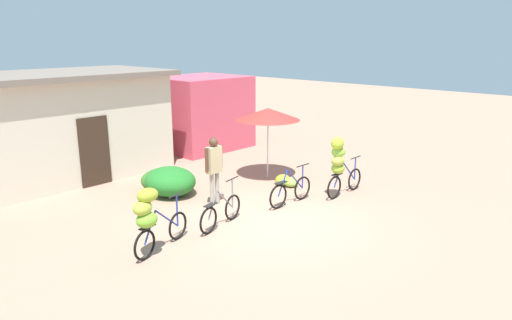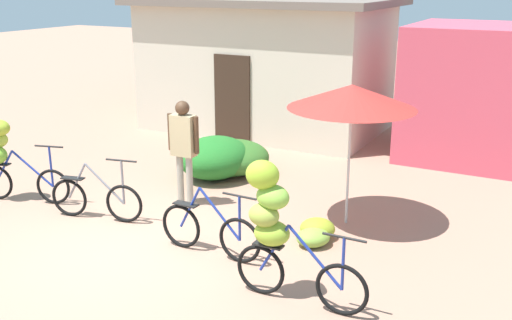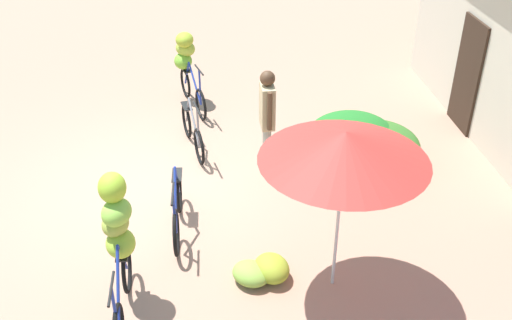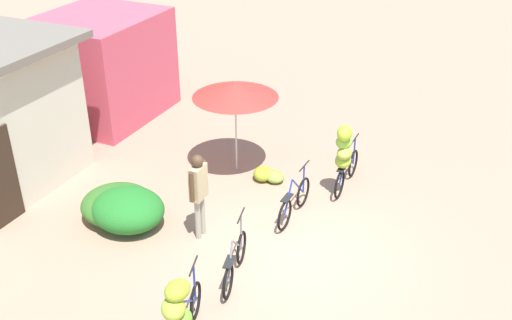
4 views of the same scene
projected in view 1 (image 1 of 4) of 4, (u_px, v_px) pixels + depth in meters
The scene contains 12 objects.
ground_plane at pixel (274, 220), 10.90m from camera, with size 60.00×60.00×0.00m, color #A67C65.
building_low at pixel (66, 124), 14.18m from camera, with size 6.04×3.80×3.16m.
shop_pink at pixel (201, 112), 17.81m from camera, with size 3.20×2.80×2.73m, color #D24A5F.
hedge_bush_front_left at pixel (170, 181), 12.55m from camera, with size 1.31×1.48×0.77m, color #237126.
hedge_bush_front_right at pixel (167, 180), 12.93m from camera, with size 1.42×1.47×0.63m, color #356926.
market_umbrella at pixel (268, 114), 13.61m from camera, with size 1.89×1.89×2.15m.
bicycle_leftmost at pixel (150, 215), 8.91m from camera, with size 1.61×0.62×1.40m.
bicycle_near_pile at pixel (221, 212), 10.45m from camera, with size 1.54×0.39×1.02m.
bicycle_center_loaded at pixel (291, 191), 11.87m from camera, with size 1.58×0.15×0.95m.
bicycle_by_shop at pixel (340, 162), 12.21m from camera, with size 1.64×0.43×1.68m.
banana_pile_on_ground at pixel (286, 181), 13.41m from camera, with size 0.67×0.87×0.30m.
person_vendor at pixel (214, 164), 11.64m from camera, with size 0.58×0.23×1.76m.
Camera 1 is at (-7.71, -6.66, 4.16)m, focal length 32.53 mm.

